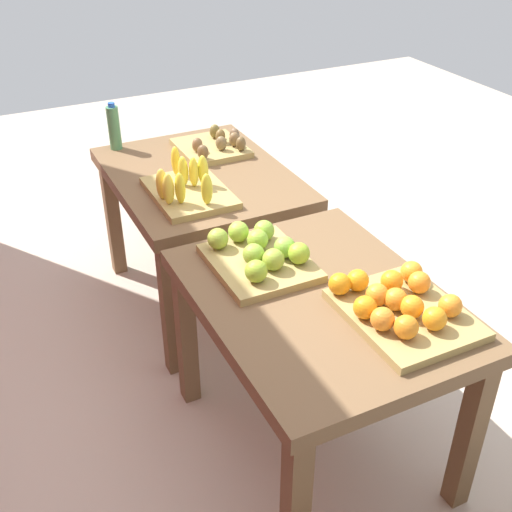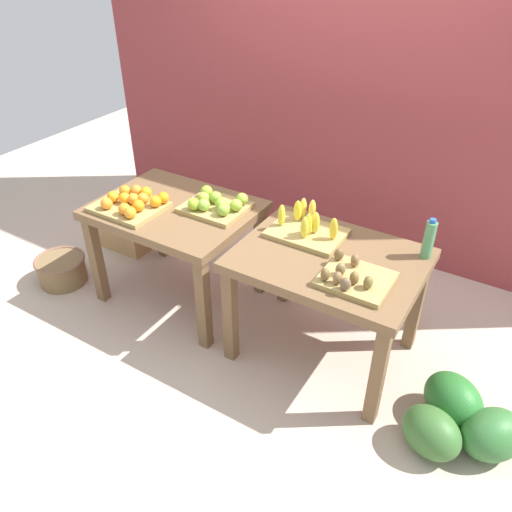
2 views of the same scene
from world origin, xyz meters
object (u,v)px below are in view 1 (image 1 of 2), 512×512
apple_bin (260,254)px  orange_bin (399,305)px  display_table_right (200,192)px  banana_crate (187,187)px  display_table_left (319,320)px  water_bottle (114,127)px  kiwi_bin (214,146)px  watermelon_pile (183,199)px

apple_bin → orange_bin: bearing=-150.7°
display_table_right → banana_crate: banana_crate is taller
display_table_left → water_bottle: size_ratio=4.29×
display_table_left → banana_crate: size_ratio=2.36×
kiwi_bin → water_bottle: water_bottle is taller
display_table_right → kiwi_bin: kiwi_bin is taller
display_table_right → banana_crate: 0.30m
water_bottle → watermelon_pile: (0.44, -0.49, -0.71)m
apple_bin → water_bottle: water_bottle is taller
display_table_left → orange_bin: orange_bin is taller
banana_crate → watermelon_pile: (1.11, -0.36, -0.64)m
orange_bin → water_bottle: bearing=13.9°
display_table_right → watermelon_pile: bearing=-13.6°
orange_bin → kiwi_bin: bearing=0.2°
display_table_right → water_bottle: 0.58m
water_bottle → display_table_left: bearing=-170.2°
display_table_left → banana_crate: 0.92m
orange_bin → display_table_left: bearing=38.4°
banana_crate → water_bottle: bearing=11.1°
orange_bin → kiwi_bin: 1.53m
water_bottle → orange_bin: bearing=-166.1°
kiwi_bin → watermelon_pile: size_ratio=0.53×
banana_crate → watermelon_pile: banana_crate is taller
watermelon_pile → apple_bin: bearing=169.7°
display_table_right → water_bottle: (0.46, 0.27, 0.22)m
display_table_left → water_bottle: water_bottle is taller
kiwi_bin → display_table_left: bearing=173.0°
watermelon_pile → water_bottle: bearing=131.6°
banana_crate → kiwi_bin: 0.52m
display_table_right → banana_crate: size_ratio=2.36×
banana_crate → water_bottle: water_bottle is taller
banana_crate → water_bottle: size_ratio=1.81×
watermelon_pile → banana_crate: bearing=162.2°
orange_bin → banana_crate: size_ratio=1.01×
display_table_right → apple_bin: apple_bin is taller
display_table_left → water_bottle: bearing=9.8°
orange_bin → water_bottle: water_bottle is taller
banana_crate → orange_bin: bearing=-164.5°
display_table_left → kiwi_bin: 1.34m
orange_bin → watermelon_pile: (2.23, -0.05, -0.64)m
display_table_left → watermelon_pile: (2.01, -0.22, -0.49)m
display_table_right → watermelon_pile: display_table_right is taller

